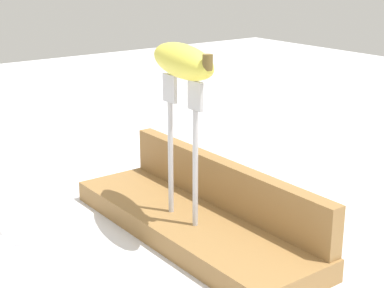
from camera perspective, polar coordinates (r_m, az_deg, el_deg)
The scene contains 7 objects.
ground_plane at distance 0.82m, azimuth 0.00°, elevation -8.65°, with size 3.00×3.00×0.00m, color silver.
wooden_board at distance 0.81m, azimuth 0.00°, elevation -7.72°, with size 0.41×0.13×0.03m, color olive.
board_backstop at distance 0.83m, azimuth 3.03°, elevation -3.78°, with size 0.40×0.02×0.07m, color olive.
fork_stand_center at distance 0.76m, azimuth -0.91°, elevation 0.70°, with size 0.08×0.01×0.19m.
banana_raised_center at distance 0.74m, azimuth -0.95°, elevation 7.91°, with size 0.16×0.08×0.04m.
fork_fallen_near at distance 0.87m, azimuth -17.69°, elevation -7.69°, with size 0.16×0.04×0.01m.
fork_fallen_far at distance 1.21m, azimuth -16.74°, elevation -0.52°, with size 0.12×0.13×0.01m.
Camera 1 is at (0.59, -0.44, 0.36)m, focal length 56.13 mm.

